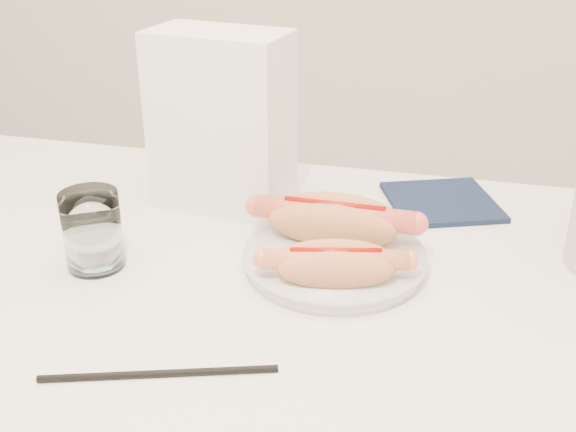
% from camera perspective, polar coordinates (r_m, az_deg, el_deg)
% --- Properties ---
extents(table, '(1.20, 0.80, 0.75)m').
position_cam_1_polar(table, '(0.78, -2.22, -10.73)').
color(table, white).
rests_on(table, ground).
extents(plate, '(0.21, 0.21, 0.02)m').
position_cam_1_polar(plate, '(0.81, 3.79, -3.71)').
color(plate, silver).
rests_on(plate, table).
extents(hotdog_left, '(0.19, 0.08, 0.05)m').
position_cam_1_polar(hotdog_left, '(0.83, 3.78, -0.37)').
color(hotdog_left, tan).
rests_on(hotdog_left, plate).
extents(hotdog_right, '(0.15, 0.09, 0.04)m').
position_cam_1_polar(hotdog_right, '(0.75, 3.87, -3.96)').
color(hotdog_right, '#D48452').
rests_on(hotdog_right, plate).
extents(water_glass, '(0.07, 0.07, 0.09)m').
position_cam_1_polar(water_glass, '(0.82, -15.60, -1.13)').
color(water_glass, silver).
rests_on(water_glass, table).
extents(chopstick_near, '(0.21, 0.07, 0.01)m').
position_cam_1_polar(chopstick_near, '(0.66, -10.45, -12.47)').
color(chopstick_near, black).
rests_on(chopstick_near, table).
extents(napkin_box, '(0.19, 0.12, 0.23)m').
position_cam_1_polar(napkin_box, '(0.93, -5.43, 7.66)').
color(napkin_box, white).
rests_on(napkin_box, table).
extents(navy_napkin, '(0.18, 0.18, 0.01)m').
position_cam_1_polar(navy_napkin, '(0.99, 12.36, 1.14)').
color(navy_napkin, '#101A33').
rests_on(navy_napkin, table).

